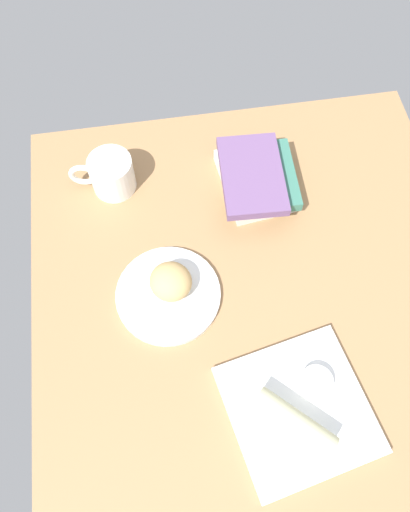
# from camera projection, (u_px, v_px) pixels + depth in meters

# --- Properties ---
(dining_table) EXTENTS (1.10, 0.90, 0.04)m
(dining_table) POSITION_uv_depth(u_px,v_px,m) (264.00, 330.00, 1.00)
(dining_table) COLOR #9E754C
(dining_table) RESTS_ON ground
(round_plate) EXTENTS (0.21, 0.21, 0.01)m
(round_plate) POSITION_uv_depth(u_px,v_px,m) (168.00, 295.00, 1.00)
(round_plate) COLOR white
(round_plate) RESTS_ON dining_table
(scone_pastry) EXTENTS (0.12, 0.12, 0.06)m
(scone_pastry) POSITION_uv_depth(u_px,v_px,m) (171.00, 282.00, 0.97)
(scone_pastry) COLOR tan
(scone_pastry) RESTS_ON round_plate
(square_plate) EXTENTS (0.29, 0.29, 0.02)m
(square_plate) POSITION_uv_depth(u_px,v_px,m) (298.00, 409.00, 0.90)
(square_plate) COLOR white
(square_plate) RESTS_ON dining_table
(sauce_cup) EXTENTS (0.06, 0.06, 0.02)m
(sauce_cup) POSITION_uv_depth(u_px,v_px,m) (316.00, 382.00, 0.90)
(sauce_cup) COLOR silver
(sauce_cup) RESTS_ON square_plate
(breakfast_wrap) EXTENTS (0.15, 0.15, 0.06)m
(breakfast_wrap) POSITION_uv_depth(u_px,v_px,m) (289.00, 427.00, 0.85)
(breakfast_wrap) COLOR beige
(breakfast_wrap) RESTS_ON square_plate
(book_stack) EXTENTS (0.22, 0.17, 0.08)m
(book_stack) POSITION_uv_depth(u_px,v_px,m) (255.00, 178.00, 1.08)
(book_stack) COLOR silver
(book_stack) RESTS_ON dining_table
(coffee_mug) EXTENTS (0.10, 0.14, 0.09)m
(coffee_mug) POSITION_uv_depth(u_px,v_px,m) (110.00, 174.00, 1.08)
(coffee_mug) COLOR white
(coffee_mug) RESTS_ON dining_table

